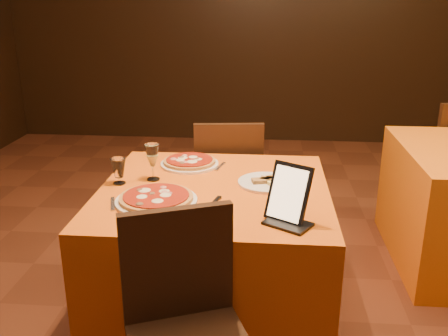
# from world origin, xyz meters

# --- Properties ---
(floor) EXTENTS (6.00, 7.00, 0.01)m
(floor) POSITION_xyz_m (0.00, 0.00, -0.01)
(floor) COLOR #5E2D19
(floor) RESTS_ON ground
(wall_back) EXTENTS (6.00, 0.01, 2.80)m
(wall_back) POSITION_xyz_m (0.00, 3.50, 1.40)
(wall_back) COLOR black
(wall_back) RESTS_ON floor
(main_table) EXTENTS (1.10, 1.10, 0.75)m
(main_table) POSITION_xyz_m (-0.28, -0.04, 0.38)
(main_table) COLOR #E05E0E
(main_table) RESTS_ON floor
(chair_main_far) EXTENTS (0.50, 0.50, 0.91)m
(chair_main_far) POSITION_xyz_m (-0.28, 0.79, 0.46)
(chair_main_far) COLOR #30200F
(chair_main_far) RESTS_ON floor
(chair_side_far) EXTENTS (0.51, 0.51, 0.91)m
(chair_side_far) POSITION_xyz_m (1.36, 1.54, 0.46)
(chair_side_far) COLOR black
(chair_side_far) RESTS_ON floor
(pizza_near) EXTENTS (0.37, 0.37, 0.03)m
(pizza_near) POSITION_xyz_m (-0.52, -0.24, 0.77)
(pizza_near) COLOR white
(pizza_near) RESTS_ON main_table
(pizza_far) EXTENTS (0.32, 0.32, 0.03)m
(pizza_far) POSITION_xyz_m (-0.45, 0.29, 0.77)
(pizza_far) COLOR white
(pizza_far) RESTS_ON main_table
(cutlet_dish) EXTENTS (0.29, 0.29, 0.03)m
(cutlet_dish) POSITION_xyz_m (-0.02, 0.04, 0.76)
(cutlet_dish) COLOR white
(cutlet_dish) RESTS_ON main_table
(wine_glass) EXTENTS (0.10, 0.10, 0.19)m
(wine_glass) POSITION_xyz_m (-0.59, 0.05, 0.84)
(wine_glass) COLOR #DADF7F
(wine_glass) RESTS_ON main_table
(water_glass) EXTENTS (0.07, 0.07, 0.13)m
(water_glass) POSITION_xyz_m (-0.75, -0.02, 0.81)
(water_glass) COLOR silver
(water_glass) RESTS_ON main_table
(tablet) EXTENTS (0.20, 0.18, 0.23)m
(tablet) POSITION_xyz_m (0.06, -0.37, 0.87)
(tablet) COLOR black
(tablet) RESTS_ON main_table
(knife) EXTENTS (0.07, 0.23, 0.01)m
(knife) POSITION_xyz_m (-0.27, -0.30, 0.75)
(knife) COLOR #A8A7AD
(knife) RESTS_ON main_table
(fork_near) EXTENTS (0.06, 0.15, 0.01)m
(fork_near) POSITION_xyz_m (-0.70, -0.28, 0.75)
(fork_near) COLOR silver
(fork_near) RESTS_ON main_table
(fork_far) EXTENTS (0.05, 0.14, 0.01)m
(fork_far) POSITION_xyz_m (-0.28, 0.27, 0.75)
(fork_far) COLOR #A4A5AA
(fork_far) RESTS_ON main_table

